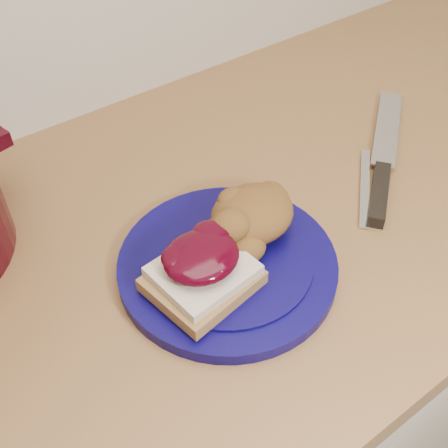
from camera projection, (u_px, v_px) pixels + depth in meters
base_cabinet at (220, 405)px, 1.01m from camera, size 4.00×0.60×0.86m
plate at (227, 265)px, 0.62m from camera, size 0.25×0.25×0.02m
sandwich at (202, 270)px, 0.57m from camera, size 0.12×0.10×0.05m
stuffing_mound at (252, 214)px, 0.62m from camera, size 0.10×0.09×0.05m
chef_knife at (382, 174)px, 0.73m from camera, size 0.25×0.20×0.02m
butter_knife at (365, 186)px, 0.72m from camera, size 0.12×0.11×0.00m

